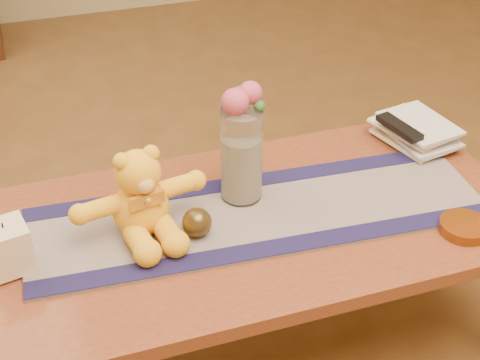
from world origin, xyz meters
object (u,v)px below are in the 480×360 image
object	(u,v)px
teddy_bear	(139,192)
pillar_candle	(8,247)
amber_dish	(464,227)
book_bottom	(394,147)
tv_remote	(399,127)
glass_vase	(241,155)
bronze_ball	(197,222)

from	to	relation	value
teddy_bear	pillar_candle	bearing A→B (deg)	178.41
teddy_bear	amber_dish	world-z (taller)	teddy_bear
pillar_candle	book_bottom	world-z (taller)	pillar_candle
pillar_candle	teddy_bear	bearing A→B (deg)	7.78
teddy_bear	pillar_candle	xyz separation A→B (m)	(-0.32, -0.04, -0.05)
book_bottom	tv_remote	world-z (taller)	tv_remote
glass_vase	tv_remote	bearing A→B (deg)	8.19
pillar_candle	glass_vase	world-z (taller)	glass_vase
bronze_ball	book_bottom	size ratio (longest dim) A/B	0.33
glass_vase	pillar_candle	bearing A→B (deg)	-170.75
book_bottom	teddy_bear	bearing A→B (deg)	174.80
book_bottom	bronze_ball	bearing A→B (deg)	-177.95
teddy_bear	pillar_candle	size ratio (longest dim) A/B	2.80
pillar_candle	glass_vase	size ratio (longest dim) A/B	0.45
bronze_ball	book_bottom	world-z (taller)	bronze_ball
teddy_bear	book_bottom	xyz separation A→B (m)	(0.79, 0.14, -0.11)
teddy_bear	bronze_ball	size ratio (longest dim) A/B	4.42
bronze_ball	teddy_bear	bearing A→B (deg)	151.64
amber_dish	pillar_candle	bearing A→B (deg)	168.75
book_bottom	tv_remote	xyz separation A→B (m)	(0.00, -0.01, 0.07)
pillar_candle	amber_dish	distance (m)	1.12
bronze_ball	amber_dish	world-z (taller)	bronze_ball
pillar_candle	bronze_ball	bearing A→B (deg)	-2.98
teddy_bear	glass_vase	xyz separation A→B (m)	(0.28, 0.05, 0.02)
teddy_bear	glass_vase	world-z (taller)	glass_vase
teddy_bear	amber_dish	bearing A→B (deg)	-28.13
glass_vase	amber_dish	xyz separation A→B (m)	(0.49, -0.32, -0.12)
teddy_bear	bronze_ball	world-z (taller)	teddy_bear
glass_vase	amber_dish	bearing A→B (deg)	-32.94
amber_dish	teddy_bear	bearing A→B (deg)	161.23
pillar_candle	glass_vase	xyz separation A→B (m)	(0.61, 0.10, 0.07)
book_bottom	amber_dish	size ratio (longest dim) A/B	1.79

